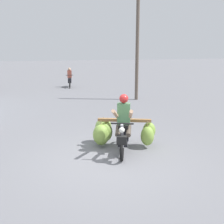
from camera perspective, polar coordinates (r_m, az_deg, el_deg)
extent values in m
plane|color=slate|center=(7.12, -0.68, -9.80)|extent=(120.00, 120.00, 0.00)
torus|color=black|center=(6.97, 2.02, -7.83)|extent=(0.29, 0.55, 0.56)
torus|color=black|center=(8.10, 2.56, -4.84)|extent=(0.29, 0.55, 0.56)
cube|color=black|center=(7.43, 2.27, -6.18)|extent=(0.44, 0.61, 0.08)
cube|color=black|center=(7.75, 2.46, -3.96)|extent=(0.51, 0.70, 0.36)
cube|color=black|center=(7.61, 2.44, -2.55)|extent=(0.48, 0.65, 0.10)
cylinder|color=gray|center=(6.92, 2.08, -5.01)|extent=(0.18, 0.29, 0.69)
cylinder|color=black|center=(6.78, 2.08, -2.38)|extent=(0.53, 0.26, 0.04)
sphere|color=silver|center=(6.74, 2.03, -3.71)|extent=(0.14, 0.14, 0.14)
cube|color=black|center=(6.78, 1.99, -5.75)|extent=(0.28, 0.24, 0.20)
cube|color=black|center=(6.87, 2.04, -5.49)|extent=(0.20, 0.30, 0.04)
cube|color=olive|center=(7.82, 2.54, -1.68)|extent=(1.42, 0.68, 0.08)
cube|color=olive|center=(8.00, 2.61, -1.57)|extent=(1.27, 0.61, 0.06)
ellipsoid|color=#8EB251|center=(8.22, -1.77, -2.92)|extent=(0.57, 0.53, 0.44)
cylinder|color=#998459|center=(8.16, -1.78, -1.32)|extent=(0.02, 0.02, 0.09)
ellipsoid|color=#82A645|center=(7.98, -1.29, -4.09)|extent=(0.44, 0.41, 0.55)
cylinder|color=#998459|center=(7.90, -1.30, -1.94)|extent=(0.02, 0.02, 0.13)
ellipsoid|color=#7FA342|center=(7.85, 7.24, -4.88)|extent=(0.50, 0.49, 0.55)
cylinder|color=#998459|center=(7.76, 7.31, -2.51)|extent=(0.02, 0.02, 0.18)
ellipsoid|color=olive|center=(8.00, 7.58, -3.76)|extent=(0.46, 0.45, 0.48)
cylinder|color=#998459|center=(7.92, 7.64, -1.93)|extent=(0.02, 0.02, 0.11)
ellipsoid|color=#84A847|center=(7.92, -2.24, -4.66)|extent=(0.60, 0.58, 0.60)
cylinder|color=#998459|center=(7.82, -2.26, -2.21)|extent=(0.02, 0.02, 0.16)
cube|color=#4C7F51|center=(7.42, 2.41, -0.34)|extent=(0.40, 0.34, 0.56)
sphere|color=#B22626|center=(7.31, 2.43, 2.76)|extent=(0.24, 0.24, 0.24)
cylinder|color=tan|center=(7.06, 3.84, -0.48)|extent=(0.32, 0.71, 0.39)
cylinder|color=tan|center=(7.08, 0.69, -0.41)|extent=(0.41, 0.68, 0.39)
cylinder|color=#4C4238|center=(7.41, 3.41, -3.81)|extent=(0.29, 0.45, 0.27)
cylinder|color=#4C4238|center=(7.42, 1.25, -3.76)|extent=(0.29, 0.45, 0.27)
torus|color=black|center=(19.90, -8.64, 5.55)|extent=(0.17, 0.53, 0.52)
torus|color=black|center=(20.99, -8.61, 5.92)|extent=(0.17, 0.53, 0.52)
cube|color=black|center=(20.52, -8.64, 6.44)|extent=(0.39, 0.93, 0.32)
cylinder|color=black|center=(19.88, -8.70, 7.45)|extent=(0.50, 0.12, 0.04)
cube|color=#994738|center=(20.50, -8.68, 7.69)|extent=(0.33, 0.25, 0.52)
sphere|color=tan|center=(20.45, -8.72, 8.66)|extent=(0.20, 0.20, 0.20)
cylinder|color=brown|center=(15.17, 5.19, 13.14)|extent=(0.18, 0.18, 5.66)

